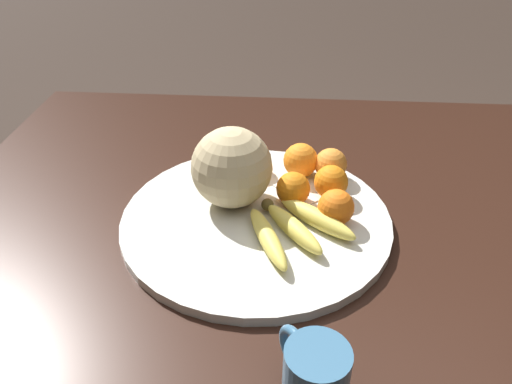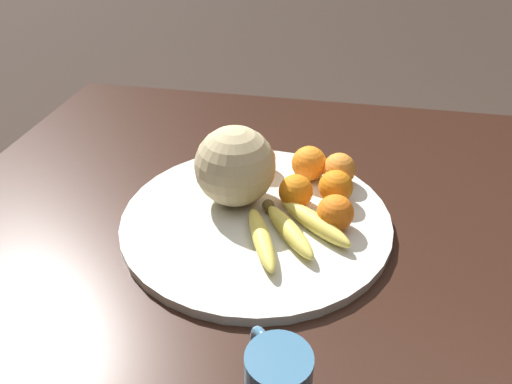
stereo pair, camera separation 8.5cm
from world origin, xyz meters
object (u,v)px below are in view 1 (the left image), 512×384
object	(u,v)px
orange_front_left	(301,160)
orange_back_left	(331,182)
produce_tag	(295,193)
orange_back_right	(293,189)
fruit_bowl	(256,219)
kitchen_table	(272,256)
orange_mid_center	(336,207)
banana_bunch	(294,227)
orange_top_small	(331,164)
ceramic_mug	(314,377)
melon	(232,168)
orange_front_right	(252,159)

from	to	relation	value
orange_front_left	orange_back_left	distance (m)	0.09
orange_back_left	produce_tag	size ratio (longest dim) A/B	0.69
orange_back_right	fruit_bowl	bearing A→B (deg)	-145.76
kitchen_table	orange_front_left	distance (m)	0.19
fruit_bowl	orange_mid_center	size ratio (longest dim) A/B	7.58
banana_bunch	orange_back_right	bearing A→B (deg)	145.54
kitchen_table	orange_mid_center	distance (m)	0.18
orange_back_left	orange_top_small	xyz separation A→B (m)	(0.00, 0.06, 0.00)
ceramic_mug	melon	bearing A→B (deg)	109.56
kitchen_table	orange_back_right	distance (m)	0.15
orange_top_small	ceramic_mug	distance (m)	0.48
orange_front_left	ceramic_mug	size ratio (longest dim) A/B	0.65
melon	banana_bunch	world-z (taller)	melon
orange_back_left	banana_bunch	bearing A→B (deg)	-119.23
orange_front_right	orange_mid_center	distance (m)	0.22
ceramic_mug	kitchen_table	bearing A→B (deg)	99.49
fruit_bowl	orange_front_left	xyz separation A→B (m)	(0.08, 0.14, 0.04)
orange_back_left	orange_mid_center	bearing A→B (deg)	-86.95
melon	orange_top_small	world-z (taller)	melon
melon	produce_tag	size ratio (longest dim) A/B	1.59
fruit_bowl	orange_back_left	world-z (taller)	orange_back_left
kitchen_table	melon	distance (m)	0.20
melon	orange_mid_center	world-z (taller)	melon
orange_front_left	orange_mid_center	size ratio (longest dim) A/B	1.08
kitchen_table	orange_top_small	bearing A→B (deg)	46.57
kitchen_table	orange_front_right	xyz separation A→B (m)	(-0.05, 0.13, 0.14)
orange_front_right	kitchen_table	bearing A→B (deg)	-68.87
orange_front_left	orange_back_right	bearing A→B (deg)	-97.90
orange_mid_center	orange_front_right	bearing A→B (deg)	134.70
produce_tag	ceramic_mug	xyz separation A→B (m)	(0.02, -0.42, 0.03)
banana_bunch	orange_front_right	distance (m)	0.22
produce_tag	melon	bearing A→B (deg)	-114.78
melon	orange_front_left	bearing A→B (deg)	39.05
melon	orange_back_right	world-z (taller)	melon
fruit_bowl	kitchen_table	bearing A→B (deg)	36.59
orange_mid_center	banana_bunch	bearing A→B (deg)	-150.47
orange_mid_center	ceramic_mug	bearing A→B (deg)	-97.67
produce_tag	ceramic_mug	distance (m)	0.42
melon	orange_top_small	distance (m)	0.21
fruit_bowl	orange_top_small	size ratio (longest dim) A/B	7.55
orange_back_left	kitchen_table	bearing A→B (deg)	-155.09
orange_back_left	ceramic_mug	size ratio (longest dim) A/B	0.60
produce_tag	ceramic_mug	world-z (taller)	ceramic_mug
banana_bunch	fruit_bowl	bearing A→B (deg)	-162.58
orange_mid_center	orange_back_left	bearing A→B (deg)	93.05
melon	orange_back_right	xyz separation A→B (m)	(0.11, 0.00, -0.04)
orange_front_left	orange_front_right	bearing A→B (deg)	175.24
orange_front_left	produce_tag	bearing A→B (deg)	-97.65
melon	ceramic_mug	world-z (taller)	melon
melon	produce_tag	bearing A→B (deg)	16.38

